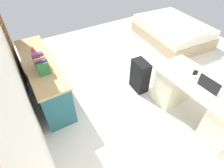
{
  "coord_description": "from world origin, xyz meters",
  "views": [
    {
      "loc": [
        -2.09,
        2.23,
        2.49
      ],
      "look_at": [
        -0.3,
        1.15,
        0.6
      ],
      "focal_mm": 29.32,
      "sensor_mm": 36.0,
      "label": 1
    }
  ],
  "objects_px": {
    "suitcase_black": "(140,76)",
    "bed": "(172,31)",
    "laptop": "(210,86)",
    "credenza": "(44,79)",
    "cell_phone_by_mouse": "(195,73)",
    "desk": "(197,101)",
    "figurine_small": "(33,49)",
    "computer_mouse": "(196,77)"
  },
  "relations": [
    {
      "from": "desk",
      "to": "figurine_small",
      "type": "bearing_deg",
      "value": 42.42
    },
    {
      "from": "bed",
      "to": "desk",
      "type": "bearing_deg",
      "value": 142.87
    },
    {
      "from": "suitcase_black",
      "to": "figurine_small",
      "type": "relative_size",
      "value": 5.64
    },
    {
      "from": "credenza",
      "to": "cell_phone_by_mouse",
      "type": "bearing_deg",
      "value": -127.0
    },
    {
      "from": "laptop",
      "to": "computer_mouse",
      "type": "distance_m",
      "value": 0.27
    },
    {
      "from": "cell_phone_by_mouse",
      "to": "suitcase_black",
      "type": "bearing_deg",
      "value": 3.94
    },
    {
      "from": "figurine_small",
      "to": "computer_mouse",
      "type": "bearing_deg",
      "value": -135.04
    },
    {
      "from": "credenza",
      "to": "cell_phone_by_mouse",
      "type": "distance_m",
      "value": 2.53
    },
    {
      "from": "cell_phone_by_mouse",
      "to": "desk",
      "type": "bearing_deg",
      "value": 134.06
    },
    {
      "from": "laptop",
      "to": "cell_phone_by_mouse",
      "type": "relative_size",
      "value": 2.33
    },
    {
      "from": "suitcase_black",
      "to": "laptop",
      "type": "height_order",
      "value": "laptop"
    },
    {
      "from": "suitcase_black",
      "to": "cell_phone_by_mouse",
      "type": "height_order",
      "value": "cell_phone_by_mouse"
    },
    {
      "from": "bed",
      "to": "laptop",
      "type": "bearing_deg",
      "value": 143.57
    },
    {
      "from": "bed",
      "to": "suitcase_black",
      "type": "distance_m",
      "value": 2.27
    },
    {
      "from": "suitcase_black",
      "to": "figurine_small",
      "type": "bearing_deg",
      "value": 59.84
    },
    {
      "from": "credenza",
      "to": "figurine_small",
      "type": "bearing_deg",
      "value": 0.26
    },
    {
      "from": "bed",
      "to": "suitcase_black",
      "type": "relative_size",
      "value": 3.24
    },
    {
      "from": "desk",
      "to": "suitcase_black",
      "type": "bearing_deg",
      "value": 18.5
    },
    {
      "from": "laptop",
      "to": "computer_mouse",
      "type": "xyz_separation_m",
      "value": [
        0.26,
        -0.03,
        -0.03
      ]
    },
    {
      "from": "computer_mouse",
      "to": "suitcase_black",
      "type": "bearing_deg",
      "value": 20.61
    },
    {
      "from": "bed",
      "to": "figurine_small",
      "type": "xyz_separation_m",
      "value": [
        -0.06,
        3.53,
        0.58
      ]
    },
    {
      "from": "suitcase_black",
      "to": "laptop",
      "type": "bearing_deg",
      "value": -159.94
    },
    {
      "from": "suitcase_black",
      "to": "credenza",
      "type": "bearing_deg",
      "value": 68.94
    },
    {
      "from": "desk",
      "to": "cell_phone_by_mouse",
      "type": "relative_size",
      "value": 10.73
    },
    {
      "from": "credenza",
      "to": "figurine_small",
      "type": "distance_m",
      "value": 0.55
    },
    {
      "from": "bed",
      "to": "credenza",
      "type": "bearing_deg",
      "value": 96.3
    },
    {
      "from": "bed",
      "to": "cell_phone_by_mouse",
      "type": "distance_m",
      "value": 2.49
    },
    {
      "from": "credenza",
      "to": "cell_phone_by_mouse",
      "type": "relative_size",
      "value": 13.24
    },
    {
      "from": "bed",
      "to": "cell_phone_by_mouse",
      "type": "bearing_deg",
      "value": 141.09
    },
    {
      "from": "credenza",
      "to": "suitcase_black",
      "type": "bearing_deg",
      "value": -115.3
    },
    {
      "from": "cell_phone_by_mouse",
      "to": "credenza",
      "type": "bearing_deg",
      "value": 27.51
    },
    {
      "from": "bed",
      "to": "cell_phone_by_mouse",
      "type": "relative_size",
      "value": 14.76
    },
    {
      "from": "credenza",
      "to": "computer_mouse",
      "type": "xyz_separation_m",
      "value": [
        -1.59,
        -1.92,
        0.36
      ]
    },
    {
      "from": "desk",
      "to": "bed",
      "type": "bearing_deg",
      "value": -37.13
    },
    {
      "from": "desk",
      "to": "bed",
      "type": "relative_size",
      "value": 0.73
    },
    {
      "from": "computer_mouse",
      "to": "figurine_small",
      "type": "bearing_deg",
      "value": 43.25
    },
    {
      "from": "bed",
      "to": "computer_mouse",
      "type": "height_order",
      "value": "computer_mouse"
    },
    {
      "from": "credenza",
      "to": "laptop",
      "type": "distance_m",
      "value": 2.67
    },
    {
      "from": "suitcase_black",
      "to": "laptop",
      "type": "xyz_separation_m",
      "value": [
        -1.11,
        -0.31,
        0.47
      ]
    },
    {
      "from": "suitcase_black",
      "to": "bed",
      "type": "bearing_deg",
      "value": -55.81
    },
    {
      "from": "bed",
      "to": "figurine_small",
      "type": "relative_size",
      "value": 18.25
    },
    {
      "from": "suitcase_black",
      "to": "cell_phone_by_mouse",
      "type": "relative_size",
      "value": 4.56
    }
  ]
}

